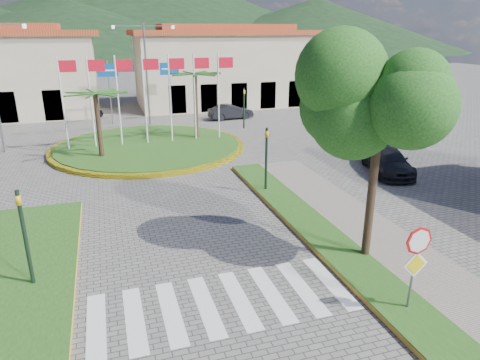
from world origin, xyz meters
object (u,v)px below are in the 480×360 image
object	(u,v)px
white_van	(44,112)
car_dark_b	(231,112)
stop_sign	(416,256)
car_side_right	(387,160)
deciduous_tree	(381,109)
car_dark_a	(84,112)
roundabout_island	(149,146)

from	to	relation	value
white_van	car_dark_b	bearing A→B (deg)	-104.89
stop_sign	car_dark_b	world-z (taller)	stop_sign
stop_sign	car_side_right	world-z (taller)	stop_sign
deciduous_tree	white_van	distance (m)	32.96
car_side_right	deciduous_tree	bearing A→B (deg)	-113.17
white_van	car_dark_b	world-z (taller)	white_van
white_van	car_dark_b	distance (m)	16.52
deciduous_tree	car_dark_a	bearing A→B (deg)	108.47
deciduous_tree	car_dark_b	bearing A→B (deg)	84.08
stop_sign	white_van	world-z (taller)	stop_sign
deciduous_tree	car_side_right	size ratio (longest dim) A/B	1.45
car_dark_a	car_side_right	size ratio (longest dim) A/B	0.72
roundabout_island	white_van	xyz separation A→B (m)	(-7.70, 12.86, 0.49)
car_dark_a	stop_sign	bearing A→B (deg)	-147.68
stop_sign	deciduous_tree	bearing A→B (deg)	78.82
roundabout_island	stop_sign	bearing A→B (deg)	-76.27
roundabout_island	car_side_right	distance (m)	15.08
white_van	car_dark_a	bearing A→B (deg)	-93.73
roundabout_island	deciduous_tree	size ratio (longest dim) A/B	1.87
stop_sign	car_side_right	size ratio (longest dim) A/B	0.57
car_dark_a	car_dark_b	size ratio (longest dim) A/B	0.86
deciduous_tree	stop_sign	bearing A→B (deg)	-101.18
white_van	car_dark_a	world-z (taller)	white_van
white_van	car_side_right	size ratio (longest dim) A/B	1.02
stop_sign	white_van	bearing A→B (deg)	110.94
roundabout_island	deciduous_tree	bearing A→B (deg)	-72.09
roundabout_island	white_van	size ratio (longest dim) A/B	2.66
roundabout_island	deciduous_tree	world-z (taller)	deciduous_tree
car_dark_a	car_side_right	bearing A→B (deg)	-126.48
car_dark_a	car_dark_b	world-z (taller)	car_dark_b
deciduous_tree	car_side_right	bearing A→B (deg)	50.44
car_dark_b	white_van	bearing A→B (deg)	67.17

